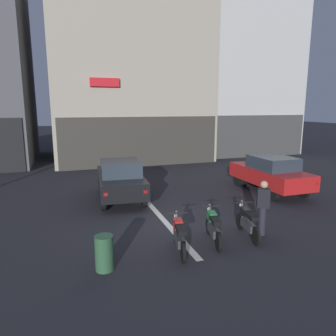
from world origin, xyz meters
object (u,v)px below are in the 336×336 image
at_px(motorcycle_green_row_left_mid, 213,227).
at_px(person_by_motorcycles, 263,208).
at_px(car_black_crossing_near, 120,179).
at_px(motorcycle_black_row_centre, 248,222).
at_px(motorcycle_red_row_leftmost, 179,235).
at_px(trash_bin, 104,253).
at_px(car_red_parked_kerbside, 270,173).

relative_size(motorcycle_green_row_left_mid, person_by_motorcycles, 0.98).
relative_size(car_black_crossing_near, person_by_motorcycles, 2.53).
bearing_deg(motorcycle_black_row_centre, person_by_motorcycles, -1.67).
height_order(car_black_crossing_near, motorcycle_green_row_left_mid, car_black_crossing_near).
distance_m(motorcycle_red_row_leftmost, trash_bin, 2.03).
distance_m(motorcycle_red_row_leftmost, person_by_motorcycles, 2.80).
height_order(motorcycle_green_row_left_mid, motorcycle_black_row_centre, same).
bearing_deg(motorcycle_red_row_leftmost, trash_bin, -170.46).
bearing_deg(motorcycle_green_row_left_mid, motorcycle_red_row_leftmost, -166.59).
bearing_deg(person_by_motorcycles, motorcycle_green_row_left_mid, 179.84).
distance_m(car_black_crossing_near, motorcycle_red_row_leftmost, 5.36).
height_order(car_black_crossing_near, motorcycle_black_row_centre, car_black_crossing_near).
bearing_deg(person_by_motorcycles, car_black_crossing_near, 123.97).
height_order(motorcycle_green_row_left_mid, trash_bin, motorcycle_green_row_left_mid).
bearing_deg(car_red_parked_kerbside, motorcycle_red_row_leftmost, -144.27).
relative_size(car_black_crossing_near, motorcycle_green_row_left_mid, 2.57).
height_order(car_red_parked_kerbside, motorcycle_red_row_leftmost, car_red_parked_kerbside).
distance_m(car_red_parked_kerbside, motorcycle_green_row_left_mid, 6.36).
bearing_deg(motorcycle_green_row_left_mid, trash_bin, -169.05).
relative_size(car_black_crossing_near, car_red_parked_kerbside, 1.02).
bearing_deg(car_red_parked_kerbside, trash_bin, -149.82).
xyz_separation_m(car_red_parked_kerbside, motorcycle_green_row_left_mid, (-4.88, -4.06, -0.43)).
distance_m(car_black_crossing_near, car_red_parked_kerbside, 6.72).
xyz_separation_m(car_black_crossing_near, motorcycle_green_row_left_mid, (1.77, -5.03, -0.43)).
distance_m(motorcycle_green_row_left_mid, trash_bin, 3.20).
xyz_separation_m(motorcycle_green_row_left_mid, trash_bin, (-3.14, -0.61, -0.03)).
xyz_separation_m(car_black_crossing_near, person_by_motorcycles, (3.39, -5.04, -0.03)).
xyz_separation_m(car_red_parked_kerbside, trash_bin, (-8.02, -4.66, -0.46)).
xyz_separation_m(car_red_parked_kerbside, motorcycle_red_row_leftmost, (-6.01, -4.33, -0.43)).
bearing_deg(trash_bin, car_black_crossing_near, 76.38).
bearing_deg(car_black_crossing_near, car_red_parked_kerbside, -8.35).
distance_m(car_black_crossing_near, motorcycle_green_row_left_mid, 5.35).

